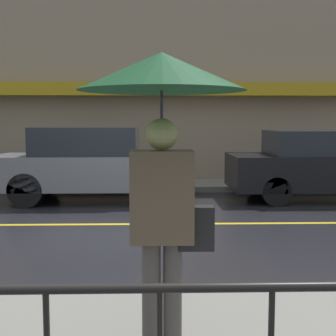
{
  "coord_description": "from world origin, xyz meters",
  "views": [
    {
      "loc": [
        0.4,
        -7.79,
        1.73
      ],
      "look_at": [
        0.53,
        -3.2,
        1.28
      ],
      "focal_mm": 50.0,
      "sensor_mm": 36.0,
      "label": 1
    }
  ],
  "objects": [
    {
      "name": "ground_plane",
      "position": [
        0.0,
        0.0,
        0.0
      ],
      "size": [
        80.0,
        80.0,
        0.0
      ],
      "primitive_type": "plane",
      "color": "black"
    },
    {
      "name": "sidewalk_far",
      "position": [
        0.0,
        4.4,
        0.07
      ],
      "size": [
        28.0,
        1.73,
        0.14
      ],
      "color": "gray",
      "rests_on": "ground_plane"
    },
    {
      "name": "lane_marking",
      "position": [
        0.0,
        0.0,
        0.0
      ],
      "size": [
        25.2,
        0.12,
        0.01
      ],
      "color": "gold",
      "rests_on": "ground_plane"
    },
    {
      "name": "building_storefront",
      "position": [
        0.0,
        5.39,
        3.42
      ],
      "size": [
        28.0,
        0.85,
        6.93
      ],
      "color": "gray",
      "rests_on": "ground_plane"
    },
    {
      "name": "pedestrian",
      "position": [
        0.45,
        -4.67,
        1.81
      ],
      "size": [
        1.12,
        1.12,
        2.05
      ],
      "color": "#4C4742",
      "rests_on": "sidewalk_near"
    },
    {
      "name": "car_grey",
      "position": [
        -0.96,
        2.45,
        0.82
      ],
      "size": [
        4.2,
        1.88,
        1.61
      ],
      "color": "slate",
      "rests_on": "ground_plane"
    },
    {
      "name": "car_black",
      "position": [
        4.19,
        2.45,
        0.77
      ],
      "size": [
        4.33,
        1.78,
        1.54
      ],
      "color": "black",
      "rests_on": "ground_plane"
    }
  ]
}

